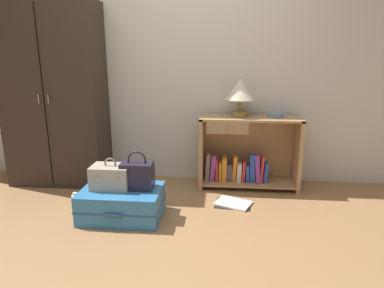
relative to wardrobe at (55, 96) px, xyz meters
The scene contains 11 objects.
ground_plane 1.97m from the wardrobe, 44.37° to the right, with size 9.00×9.00×0.00m, color #9E7047.
back_wall 1.31m from the wardrobe, 13.47° to the left, with size 6.40×0.10×2.60m, color beige.
wardrobe is the anchor object (origin of this frame).
bookshelf 2.10m from the wardrobe, ahead, with size 1.03×0.38×0.75m.
table_lamp 1.94m from the wardrobe, ahead, with size 0.30×0.30×0.38m.
bowl 2.31m from the wardrobe, ahead, with size 0.16×0.16×0.05m, color slate.
suitcase_large 1.46m from the wardrobe, 40.86° to the right, with size 0.69×0.50×0.26m.
train_case 1.27m from the wardrobe, 42.82° to the right, with size 0.33×0.23×0.27m.
handbag 1.41m from the wardrobe, 35.46° to the right, with size 0.27×0.18×0.33m.
bottle 1.26m from the wardrobe, 57.72° to the right, with size 0.06×0.06×0.20m.
open_book_on_floor 2.15m from the wardrobe, 13.43° to the right, with size 0.38×0.34×0.02m.
Camera 1 is at (0.54, -2.24, 1.38)m, focal length 31.97 mm.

